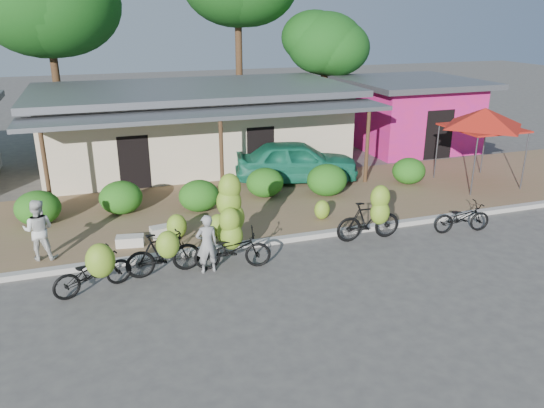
{
  "coord_description": "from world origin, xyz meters",
  "views": [
    {
      "loc": [
        -3.98,
        -11.17,
        6.24
      ],
      "look_at": [
        0.45,
        2.01,
        1.2
      ],
      "focal_mm": 35.0,
      "sensor_mm": 36.0,
      "label": 1
    }
  ],
  "objects": [
    {
      "name": "hedge_3",
      "position": [
        1.42,
        5.65,
        0.63
      ],
      "size": [
        1.32,
        1.19,
        1.03
      ],
      "primitive_type": "ellipsoid",
      "color": "#195613",
      "rests_on": "sidewalk"
    },
    {
      "name": "hedge_4",
      "position": [
        3.54,
        5.1,
        0.68
      ],
      "size": [
        1.44,
        1.29,
        1.12
      ],
      "primitive_type": "ellipsoid",
      "color": "#195613",
      "rests_on": "sidewalk"
    },
    {
      "name": "hedge_5",
      "position": [
        7.03,
        5.37,
        0.61
      ],
      "size": [
        1.27,
        1.14,
        0.99
      ],
      "primitive_type": "ellipsoid",
      "color": "#195613",
      "rests_on": "sidewalk"
    },
    {
      "name": "sack_far",
      "position": [
        -3.42,
        2.87,
        0.26
      ],
      "size": [
        0.8,
        0.49,
        0.28
      ],
      "primitive_type": "cube",
      "rotation": [
        0.0,
        0.0,
        -0.16
      ],
      "color": "beige",
      "rests_on": "sidewalk"
    },
    {
      "name": "hedge_0",
      "position": [
        -5.92,
        5.39,
        0.65
      ],
      "size": [
        1.35,
        1.22,
        1.06
      ],
      "primitive_type": "ellipsoid",
      "color": "#195613",
      "rests_on": "sidewalk"
    },
    {
      "name": "bike_far_left",
      "position": [
        -4.38,
        0.62,
        0.6
      ],
      "size": [
        2.0,
        1.52,
        1.45
      ],
      "rotation": [
        0.0,
        0.0,
        1.91
      ],
      "color": "black",
      "rests_on": "ground"
    },
    {
      "name": "teal_van",
      "position": [
        3.12,
        7.0,
        0.91
      ],
      "size": [
        4.94,
        2.84,
        1.58
      ],
      "primitive_type": "imported",
      "rotation": [
        0.0,
        0.0,
        1.35
      ],
      "color": "#1A7657",
      "rests_on": "sidewalk"
    },
    {
      "name": "hedge_2",
      "position": [
        -1.05,
        4.99,
        0.63
      ],
      "size": [
        1.32,
        1.19,
        1.03
      ],
      "primitive_type": "ellipsoid",
      "color": "#195613",
      "rests_on": "sidewalk"
    },
    {
      "name": "bike_right",
      "position": [
        3.17,
        1.25,
        0.74
      ],
      "size": [
        1.98,
        1.2,
        1.85
      ],
      "rotation": [
        0.0,
        0.0,
        1.53
      ],
      "color": "black",
      "rests_on": "ground"
    },
    {
      "name": "sidewalk",
      "position": [
        0.0,
        5.0,
        0.06
      ],
      "size": [
        60.0,
        6.0,
        0.12
      ],
      "primitive_type": "cube",
      "color": "brown",
      "rests_on": "ground"
    },
    {
      "name": "loose_banana_b",
      "position": [
        -0.96,
        2.7,
        0.47
      ],
      "size": [
        0.55,
        0.47,
        0.69
      ],
      "primitive_type": "ellipsoid",
      "color": "#89AD2B",
      "rests_on": "sidewalk"
    },
    {
      "name": "vendor",
      "position": [
        -1.65,
        0.87,
        0.77
      ],
      "size": [
        0.59,
        0.42,
        1.55
      ],
      "primitive_type": "imported",
      "rotation": [
        0.0,
        0.0,
        3.22
      ],
      "color": "gray",
      "rests_on": "ground"
    },
    {
      "name": "ground",
      "position": [
        0.0,
        0.0,
        0.0
      ],
      "size": [
        100.0,
        100.0,
        0.0
      ],
      "primitive_type": "plane",
      "color": "#4B4845",
      "rests_on": "ground"
    },
    {
      "name": "loose_banana_c",
      "position": [
        2.45,
        3.03,
        0.43
      ],
      "size": [
        0.5,
        0.42,
        0.62
      ],
      "primitive_type": "ellipsoid",
      "color": "#89AD2B",
      "rests_on": "sidewalk"
    },
    {
      "name": "tree_near_right",
      "position": [
        7.31,
        14.61,
        4.85
      ],
      "size": [
        4.12,
        3.92,
        6.38
      ],
      "color": "#49371D",
      "rests_on": "ground"
    },
    {
      "name": "loose_banana_a",
      "position": [
        -2.1,
        2.99,
        0.48
      ],
      "size": [
        0.58,
        0.49,
        0.72
      ],
      "primitive_type": "ellipsoid",
      "color": "#89AD2B",
      "rests_on": "sidewalk"
    },
    {
      "name": "red_canopy",
      "position": [
        9.5,
        4.58,
        2.61
      ],
      "size": [
        3.5,
        3.5,
        2.86
      ],
      "color": "#59595E",
      "rests_on": "sidewalk"
    },
    {
      "name": "shop_main",
      "position": [
        0.0,
        10.93,
        1.72
      ],
      "size": [
        13.0,
        8.5,
        3.35
      ],
      "color": "beige",
      "rests_on": "ground"
    },
    {
      "name": "bystander",
      "position": [
        -5.68,
        2.76,
        0.94
      ],
      "size": [
        0.91,
        0.78,
        1.64
      ],
      "primitive_type": "imported",
      "rotation": [
        0.0,
        0.0,
        2.92
      ],
      "color": "silver",
      "rests_on": "sidewalk"
    },
    {
      "name": "sack_near",
      "position": [
        -2.39,
        3.27,
        0.27
      ],
      "size": [
        0.9,
        0.53,
        0.3
      ],
      "primitive_type": "cube",
      "rotation": [
        0.0,
        0.0,
        0.16
      ],
      "color": "beige",
      "rests_on": "sidewalk"
    },
    {
      "name": "bike_center",
      "position": [
        -0.96,
        1.11,
        0.9
      ],
      "size": [
        2.07,
        1.35,
        2.38
      ],
      "rotation": [
        0.0,
        0.0,
        1.38
      ],
      "color": "black",
      "rests_on": "ground"
    },
    {
      "name": "shop_pink",
      "position": [
        10.5,
        10.99,
        1.67
      ],
      "size": [
        6.0,
        6.0,
        3.25
      ],
      "color": "#D42065",
      "rests_on": "ground"
    },
    {
      "name": "curb",
      "position": [
        0.0,
        2.0,
        0.07
      ],
      "size": [
        60.0,
        0.25,
        0.15
      ],
      "primitive_type": "cube",
      "color": "#A8A399",
      "rests_on": "ground"
    },
    {
      "name": "bike_left",
      "position": [
        -2.72,
        1.0,
        0.64
      ],
      "size": [
        1.93,
        1.22,
        1.43
      ],
      "rotation": [
        0.0,
        0.0,
        1.65
      ],
      "color": "black",
      "rests_on": "ground"
    },
    {
      "name": "bike_far_right",
      "position": [
        6.12,
        1.0,
        0.46
      ],
      "size": [
        1.83,
        0.84,
        0.93
      ],
      "rotation": [
        0.0,
        0.0,
        1.44
      ],
      "color": "black",
      "rests_on": "ground"
    },
    {
      "name": "hedge_1",
      "position": [
        -3.47,
        5.57,
        0.65
      ],
      "size": [
        1.37,
        1.23,
        1.07
      ],
      "primitive_type": "ellipsoid",
      "color": "#195613",
      "rests_on": "sidewalk"
    }
  ]
}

